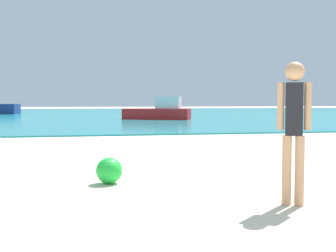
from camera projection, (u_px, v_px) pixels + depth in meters
The scene contains 4 objects.
water at pixel (94, 113), 44.14m from camera, with size 160.00×60.00×0.06m, color teal.
person_standing at pixel (294, 124), 4.85m from camera, with size 0.37×0.22×1.69m.
boat_near at pixel (159, 111), 27.69m from camera, with size 4.65×3.11×1.51m.
beach_ball at pixel (109, 171), 6.20m from camera, with size 0.40×0.40×0.40m, color green.
Camera 1 is at (-0.77, -1.22, 1.23)m, focal length 44.27 mm.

